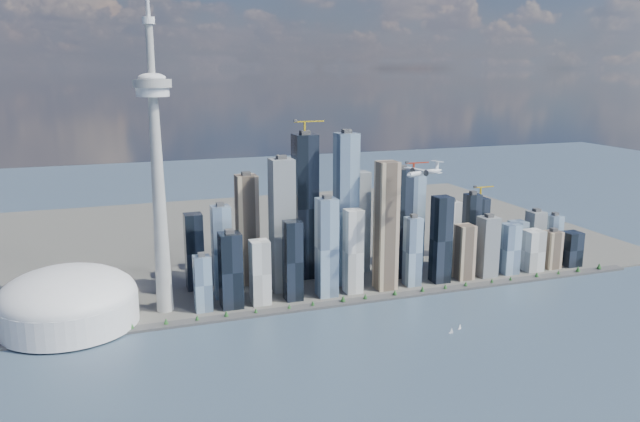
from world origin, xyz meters
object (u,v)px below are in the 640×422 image
object	(u,v)px
needle_tower	(157,164)
dome_stadium	(68,301)
sailboat_west	(460,327)
sailboat_east	(451,331)
airplane	(424,172)

from	to	relation	value
needle_tower	dome_stadium	distance (m)	241.40
sailboat_west	sailboat_east	distance (m)	21.44
sailboat_west	sailboat_east	xyz separation A→B (m)	(-19.54, -8.81, 0.16)
airplane	sailboat_west	world-z (taller)	airplane
needle_tower	dome_stadium	world-z (taller)	needle_tower
dome_stadium	sailboat_east	xyz separation A→B (m)	(525.61, -209.29, -36.39)
dome_stadium	airplane	world-z (taller)	airplane
airplane	needle_tower	bearing A→B (deg)	146.87
needle_tower	sailboat_east	world-z (taller)	needle_tower
needle_tower	airplane	distance (m)	411.46
airplane	sailboat_east	world-z (taller)	airplane
airplane	sailboat_west	xyz separation A→B (m)	(4.94, -116.76, -214.55)
needle_tower	sailboat_west	xyz separation A→B (m)	(405.15, -210.48, -232.96)
dome_stadium	sailboat_east	bearing A→B (deg)	-21.71
airplane	sailboat_east	xyz separation A→B (m)	(-14.61, -125.57, -214.39)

